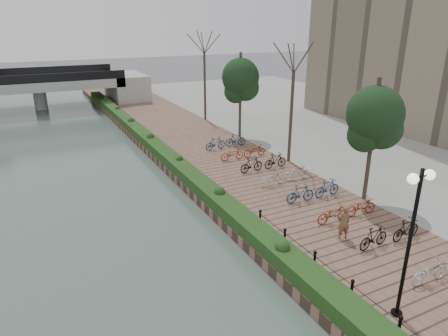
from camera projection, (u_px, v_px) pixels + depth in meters
promenade at (227, 166)px, 27.18m from camera, size 8.00×75.00×0.50m
inland_pavement at (394, 138)px, 33.92m from camera, size 24.00×75.00×0.50m
hedge at (167, 156)px, 27.65m from camera, size 1.10×56.00×0.60m
chain_fence at (374, 308)px, 12.87m from camera, size 0.10×14.10×0.70m
lamppost at (415, 214)px, 11.85m from camera, size 1.02×0.32×5.10m
pedestrian at (344, 222)px, 17.42m from camera, size 0.65×0.52×1.58m
bicycle_parking at (300, 183)px, 22.44m from camera, size 2.40×19.89×1.00m
street_trees at (324, 127)px, 23.64m from camera, size 3.20×37.12×6.80m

